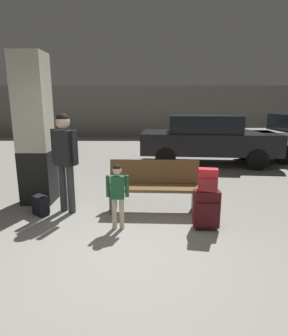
# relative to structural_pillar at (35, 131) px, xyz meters

# --- Properties ---
(ground_plane) EXTENTS (18.00, 18.00, 0.10)m
(ground_plane) POSITION_rel_structural_pillar_xyz_m (1.82, 1.92, -1.42)
(ground_plane) COLOR gray
(garage_back_wall) EXTENTS (18.00, 0.12, 2.80)m
(garage_back_wall) POSITION_rel_structural_pillar_xyz_m (1.82, 10.78, 0.03)
(garage_back_wall) COLOR slate
(garage_back_wall) RESTS_ON ground_plane
(structural_pillar) EXTENTS (0.57, 0.57, 2.76)m
(structural_pillar) POSITION_rel_structural_pillar_xyz_m (0.00, 0.00, 0.00)
(structural_pillar) COLOR black
(structural_pillar) RESTS_ON ground_plane
(bench) EXTENTS (1.62, 0.58, 0.89)m
(bench) POSITION_rel_structural_pillar_xyz_m (2.21, -0.46, -0.93)
(bench) COLOR brown
(bench) RESTS_ON ground_plane
(suitcase) EXTENTS (0.38, 0.23, 0.60)m
(suitcase) POSITION_rel_structural_pillar_xyz_m (2.98, -1.22, -1.05)
(suitcase) COLOR #471419
(suitcase) RESTS_ON ground_plane
(backpack_bright) EXTENTS (0.30, 0.23, 0.34)m
(backpack_bright) POSITION_rel_structural_pillar_xyz_m (2.98, -1.22, -0.60)
(backpack_bright) COLOR red
(backpack_bright) RESTS_ON suitcase
(child) EXTENTS (0.34, 0.20, 1.00)m
(child) POSITION_rel_structural_pillar_xyz_m (1.65, -1.23, -0.75)
(child) COLOR beige
(child) RESTS_ON ground_plane
(adult) EXTENTS (0.52, 0.35, 1.72)m
(adult) POSITION_rel_structural_pillar_xyz_m (0.69, -0.53, -0.31)
(adult) COLOR #38383D
(adult) RESTS_ON ground_plane
(backpack_dark_floor) EXTENTS (0.32, 0.31, 0.34)m
(backpack_dark_floor) POSITION_rel_structural_pillar_xyz_m (0.27, -0.69, -1.20)
(backpack_dark_floor) COLOR black
(backpack_dark_floor) RESTS_ON ground_plane
(parked_car_near) EXTENTS (4.23, 2.07, 1.51)m
(parked_car_near) POSITION_rel_structural_pillar_xyz_m (3.95, 3.60, -0.56)
(parked_car_near) COLOR black
(parked_car_near) RESTS_ON ground_plane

